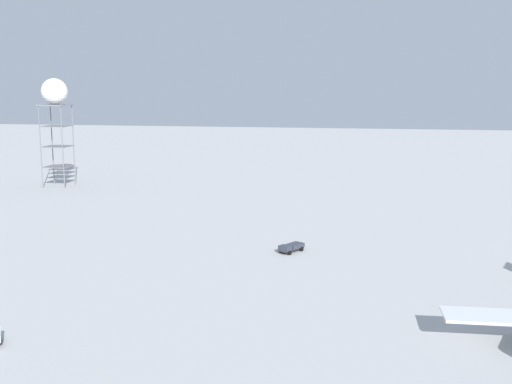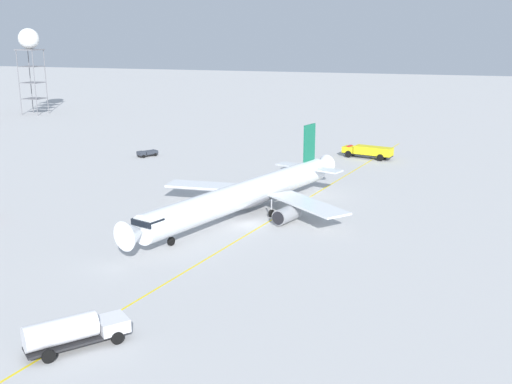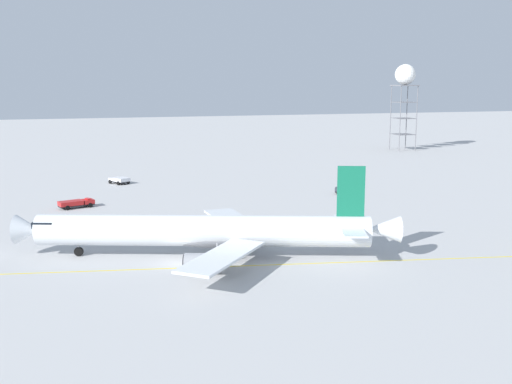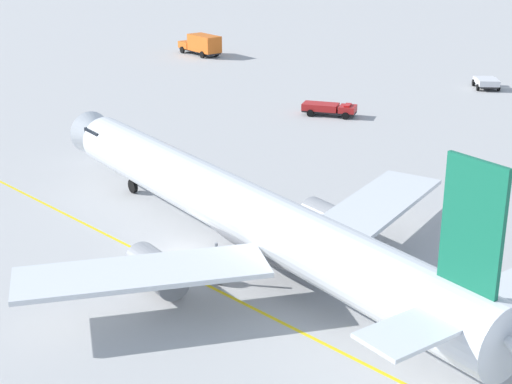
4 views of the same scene
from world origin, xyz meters
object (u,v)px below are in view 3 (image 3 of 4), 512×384
object	(u,v)px
airliner_main	(208,232)
ops_pickup_truck	(76,203)
pushback_tug_truck	(120,180)
baggage_truck_truck	(346,190)
radar_tower	(405,79)

from	to	relation	value
airliner_main	ops_pickup_truck	distance (m)	37.46
ops_pickup_truck	pushback_tug_truck	world-z (taller)	ops_pickup_truck
baggage_truck_truck	pushback_tug_truck	size ratio (longest dim) A/B	0.92
airliner_main	baggage_truck_truck	size ratio (longest dim) A/B	9.83
baggage_truck_truck	ops_pickup_truck	xyz separation A→B (m)	(-48.05, 2.28, 0.10)
airliner_main	radar_tower	size ratio (longest dim) A/B	1.70
pushback_tug_truck	radar_tower	distance (m)	98.45
baggage_truck_truck	ops_pickup_truck	distance (m)	48.11
radar_tower	baggage_truck_truck	bearing A→B (deg)	-128.31
pushback_tug_truck	radar_tower	bearing A→B (deg)	-97.79
pushback_tug_truck	ops_pickup_truck	bearing A→B (deg)	127.16
airliner_main	baggage_truck_truck	world-z (taller)	airliner_main
airliner_main	pushback_tug_truck	world-z (taller)	airliner_main
airliner_main	radar_tower	distance (m)	128.00
baggage_truck_truck	ops_pickup_truck	world-z (taller)	ops_pickup_truck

